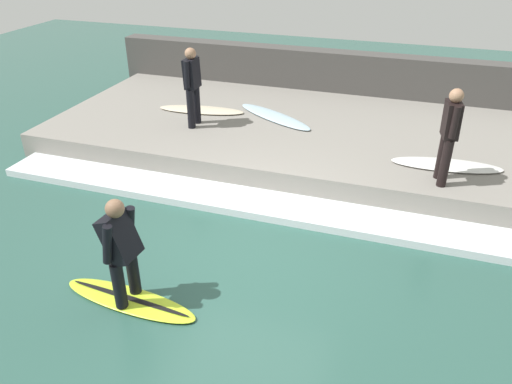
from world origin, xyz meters
TOP-DOWN VIEW (x-y plane):
  - ground_plane at (0.00, 0.00)m, footprint 28.00×28.00m
  - concrete_ledge at (3.86, 0.00)m, footprint 4.40×10.29m
  - back_wall at (6.31, 0.00)m, footprint 0.50×10.81m
  - wave_foam_crest at (1.27, 0.00)m, footprint 0.79×9.78m
  - surfboard_riding at (-1.38, 1.00)m, footprint 0.58×1.86m
  - surfer_riding at (-1.38, 1.00)m, footprint 0.52×0.42m
  - surfer_waiting_near at (2.19, -2.51)m, footprint 0.50×0.28m
  - surfboard_waiting_near at (2.78, -2.62)m, footprint 0.71×1.85m
  - surfer_waiting_far at (3.16, 2.16)m, footprint 0.52×0.24m
  - surfboard_waiting_far at (3.94, 2.36)m, footprint 0.73×1.90m
  - surfboard_spare at (4.06, 0.76)m, footprint 1.43×1.97m

SIDE VIEW (x-z plane):
  - ground_plane at x=0.00m, z-range 0.00..0.00m
  - surfboard_riding at x=-1.38m, z-range 0.00..0.06m
  - wave_foam_crest at x=1.27m, z-range 0.00..0.13m
  - concrete_ledge at x=3.86m, z-range 0.00..0.47m
  - surfboard_waiting_near at x=2.78m, z-range 0.47..0.53m
  - surfboard_waiting_far at x=3.94m, z-range 0.47..0.53m
  - surfboard_spare at x=4.06m, z-range 0.47..0.53m
  - back_wall at x=6.31m, z-range 0.00..1.38m
  - surfer_riding at x=-1.38m, z-range 0.14..1.53m
  - surfer_waiting_near at x=2.19m, z-range 0.56..2.07m
  - surfer_waiting_far at x=3.16m, z-range 0.56..2.09m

